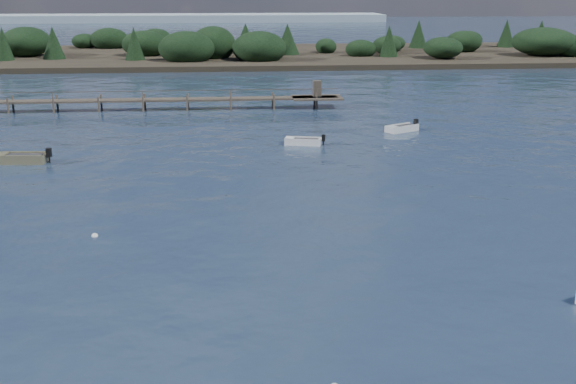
{
  "coord_description": "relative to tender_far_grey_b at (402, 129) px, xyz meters",
  "views": [
    {
      "loc": [
        -5.55,
        -23.73,
        11.88
      ],
      "look_at": [
        -2.07,
        14.0,
        1.0
      ],
      "focal_mm": 45.0,
      "sensor_mm": 36.0,
      "label": 1
    }
  ],
  "objects": [
    {
      "name": "ground",
      "position": [
        -9.55,
        24.9,
        -0.16
      ],
      "size": [
        400.0,
        400.0,
        0.0
      ],
      "primitive_type": "plane",
      "color": "#162335",
      "rests_on": "ground"
    },
    {
      "name": "jetty",
      "position": [
        -31.29,
        12.89,
        0.83
      ],
      "size": [
        64.5,
        3.2,
        3.4
      ],
      "color": "#453D33",
      "rests_on": "ground"
    },
    {
      "name": "tender_far_grey_b",
      "position": [
        0.0,
        0.0,
        0.0
      ],
      "size": [
        3.19,
        2.49,
        1.12
      ],
      "color": "#A7ADAE",
      "rests_on": "ground"
    },
    {
      "name": "tender_far_grey",
      "position": [
        -29.19,
        -8.52,
        0.02
      ],
      "size": [
        4.07,
        1.77,
        1.3
      ],
      "color": "#6A6547",
      "rests_on": "ground"
    },
    {
      "name": "buoy_c",
      "position": [
        -21.49,
        -24.63,
        -0.16
      ],
      "size": [
        0.32,
        0.32,
        0.32
      ],
      "primitive_type": "sphere",
      "color": "silver",
      "rests_on": "ground"
    },
    {
      "name": "far_headland",
      "position": [
        15.45,
        64.9,
        1.81
      ],
      "size": [
        190.0,
        40.0,
        5.8
      ],
      "color": "black",
      "rests_on": "ground"
    },
    {
      "name": "tender_far_white",
      "position": [
        -8.9,
        -4.48,
        -0.01
      ],
      "size": [
        3.19,
        1.76,
        1.07
      ],
      "color": "silver",
      "rests_on": "ground"
    }
  ]
}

